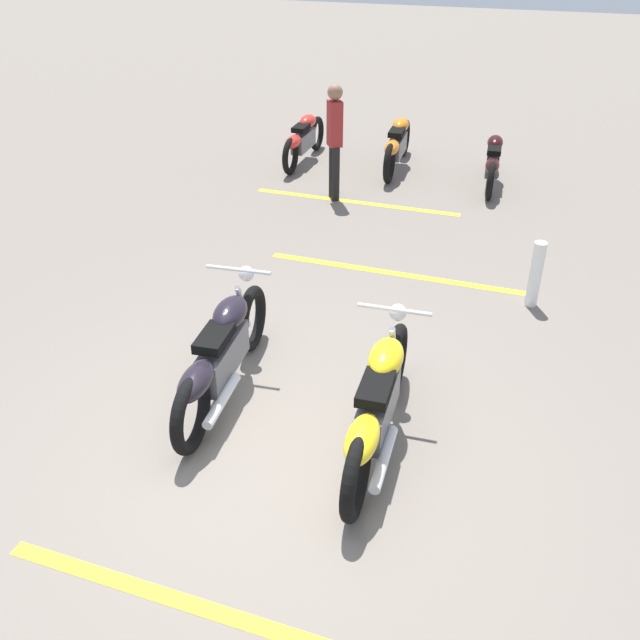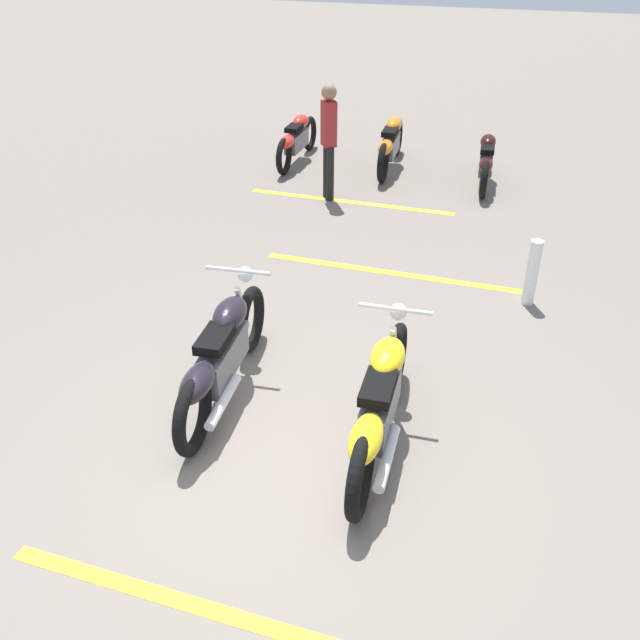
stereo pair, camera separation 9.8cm
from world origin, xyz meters
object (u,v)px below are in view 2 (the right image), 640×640
Objects in this scene: motorcycle_bright_foreground at (380,403)px; motorcycle_dark_foreground at (222,354)px; bystander_near_row at (329,137)px; motorcycle_row_far_left at (486,160)px; bollard_post at (532,273)px; motorcycle_row_left at (390,144)px; motorcycle_row_center at (296,139)px.

motorcycle_bright_foreground is 1.52m from motorcycle_dark_foreground.
motorcycle_dark_foreground is 1.30× the size of bystander_near_row.
motorcycle_dark_foreground is (0.25, 1.50, 0.00)m from motorcycle_bright_foreground.
bollard_post reaches higher than motorcycle_row_far_left.
motorcycle_bright_foreground is 7.13m from motorcycle_row_left.
motorcycle_row_center is 2.64× the size of bollard_post.
motorcycle_row_center is (0.13, 3.26, 0.01)m from motorcycle_row_far_left.
motorcycle_dark_foreground is 1.10× the size of motorcycle_row_center.
bystander_near_row is (-1.34, 2.21, 0.55)m from motorcycle_row_far_left.
bollard_post reaches higher than motorcycle_row_center.
motorcycle_row_far_left is 1.65m from motorcycle_row_left.
motorcycle_dark_foreground is at bearing -167.08° from motorcycle_row_center.
motorcycle_row_left is 4.80m from bollard_post.
bollard_post is (2.65, -2.54, -0.08)m from motorcycle_dark_foreground.
motorcycle_dark_foreground is at bearing 176.58° from motorcycle_row_left.
motorcycle_bright_foreground reaches higher than bollard_post.
bystander_near_row is at bearing 116.57° from motorcycle_row_far_left.
motorcycle_bright_foreground is 1.00× the size of motorcycle_dark_foreground.
motorcycle_dark_foreground is at bearing 136.18° from bollard_post.
bollard_post is at bearing -134.20° from motorcycle_row_center.
motorcycle_bright_foreground reaches higher than motorcycle_row_far_left.
bollard_post is (-3.91, -4.17, -0.03)m from motorcycle_row_center.
motorcycle_dark_foreground is 3.67m from bollard_post.
bystander_near_row is at bearing 52.02° from bollard_post.
motorcycle_row_far_left is 0.92× the size of motorcycle_row_left.
motorcycle_row_center is 5.72m from bollard_post.
motorcycle_bright_foreground is at bearing 174.21° from motorcycle_row_far_left.
motorcycle_row_left is 1.64m from motorcycle_row_center.
motorcycle_bright_foreground is 6.68m from motorcycle_row_far_left.
bollard_post is (-2.44, -3.13, -0.57)m from bystander_near_row.
motorcycle_dark_foreground is 6.76m from motorcycle_row_center.
motorcycle_row_center is 1.19× the size of bystander_near_row.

